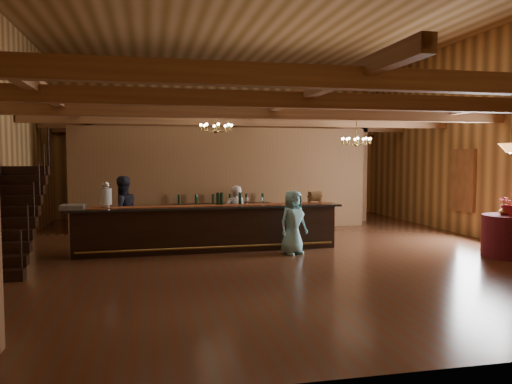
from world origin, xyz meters
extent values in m
plane|color=#4C2E1D|center=(0.00, 0.00, 0.00)|extent=(14.00, 14.00, 0.00)
plane|color=#9A6D42|center=(0.00, 0.00, 5.50)|extent=(14.00, 14.00, 0.00)
cube|color=tan|center=(0.00, 7.00, 2.75)|extent=(12.00, 0.10, 5.50)
cube|color=tan|center=(0.00, -7.00, 2.75)|extent=(12.00, 0.10, 5.50)
cube|color=tan|center=(6.00, 0.00, 2.75)|extent=(0.10, 14.00, 5.50)
cube|color=#996B3D|center=(0.00, -5.50, 3.20)|extent=(11.90, 0.20, 0.28)
cube|color=#996B3D|center=(0.00, -3.00, 3.20)|extent=(11.90, 0.20, 0.28)
cube|color=#996B3D|center=(0.00, -0.50, 3.20)|extent=(11.90, 0.20, 0.28)
cube|color=#996B3D|center=(0.00, 2.00, 3.20)|extent=(11.90, 0.20, 0.28)
cube|color=#996B3D|center=(0.00, 4.50, 3.20)|extent=(11.90, 0.20, 0.28)
cube|color=#996B3D|center=(0.00, 6.80, 3.20)|extent=(11.90, 0.20, 0.28)
cube|color=#996B3D|center=(-4.50, 0.00, 3.34)|extent=(0.18, 13.90, 0.22)
cube|color=#996B3D|center=(0.00, 0.00, 3.34)|extent=(0.18, 13.90, 0.22)
cube|color=#996B3D|center=(4.50, 0.00, 3.34)|extent=(0.18, 13.90, 0.22)
cube|color=#996B3D|center=(-4.50, 4.50, 1.60)|extent=(0.20, 0.20, 3.20)
cube|color=#996B3D|center=(4.50, 4.50, 1.60)|extent=(0.20, 0.20, 3.20)
cube|color=brown|center=(-0.50, 3.50, 1.55)|extent=(9.00, 0.18, 3.10)
cube|color=white|center=(5.95, 1.00, 1.55)|extent=(0.12, 1.05, 1.75)
cube|color=black|center=(-5.45, -1.44, 0.50)|extent=(1.00, 0.28, 0.20)
cube|color=black|center=(-5.45, -1.16, 0.70)|extent=(1.00, 0.28, 0.20)
cube|color=black|center=(-5.45, -0.88, 0.90)|extent=(1.00, 0.28, 0.20)
cube|color=black|center=(-5.45, -0.60, 1.10)|extent=(1.00, 0.28, 0.20)
cube|color=black|center=(-5.45, -0.32, 1.30)|extent=(1.00, 0.28, 0.20)
cube|color=black|center=(-5.45, -0.04, 1.50)|extent=(1.00, 0.28, 0.20)
cube|color=black|center=(-5.45, 0.24, 1.70)|extent=(1.00, 0.28, 0.20)
cube|color=black|center=(-5.45, 0.52, 1.90)|extent=(1.00, 0.28, 0.20)
cube|color=black|center=(1.00, 5.50, 0.55)|extent=(1.20, 0.60, 1.10)
cube|color=olive|center=(-2.00, 5.50, 0.50)|extent=(1.00, 0.60, 1.00)
cube|color=black|center=(-1.39, 0.07, 0.51)|extent=(6.08, 0.78, 1.01)
cube|color=black|center=(-1.39, 0.07, 1.04)|extent=(6.39, 0.92, 0.05)
cube|color=maroon|center=(-1.39, 0.07, 1.07)|extent=(5.98, 0.53, 0.01)
cylinder|color=#AA8C46|center=(-1.39, -0.33, 0.15)|extent=(5.87, 0.17, 0.05)
cylinder|color=silver|center=(-3.69, 0.07, 1.10)|extent=(0.18, 0.18, 0.08)
cylinder|color=silver|center=(-3.69, 0.07, 1.32)|extent=(0.26, 0.26, 0.36)
sphere|color=silver|center=(-3.69, 0.07, 1.57)|extent=(0.18, 0.18, 0.18)
cube|color=gray|center=(-4.38, -0.04, 1.11)|extent=(0.50, 0.50, 0.10)
cube|color=olive|center=(1.09, 0.07, 1.21)|extent=(0.06, 0.06, 0.30)
cube|color=olive|center=(1.37, 0.07, 1.21)|extent=(0.06, 0.06, 0.30)
cylinder|color=olive|center=(1.23, 0.07, 1.24)|extent=(0.24, 0.24, 0.24)
cylinder|color=black|center=(-1.14, 0.20, 1.21)|extent=(0.07, 0.07, 0.30)
cylinder|color=black|center=(-1.05, 0.20, 1.21)|extent=(0.07, 0.07, 0.30)
cylinder|color=black|center=(-0.61, 0.21, 1.21)|extent=(0.07, 0.07, 0.30)
cube|color=black|center=(-0.62, 3.22, 0.41)|extent=(2.95, 0.70, 0.82)
cylinder|color=maroon|center=(4.97, -2.05, 0.46)|extent=(1.07, 1.07, 0.93)
cylinder|color=#AA8C46|center=(-1.08, 0.85, 3.02)|extent=(0.02, 0.02, 0.36)
sphere|color=#AA8C46|center=(-1.08, 0.85, 2.84)|extent=(0.12, 0.12, 0.12)
torus|color=#AA8C46|center=(-1.08, 0.85, 2.94)|extent=(0.80, 0.80, 0.04)
cylinder|color=#AA8C46|center=(2.79, 1.20, 2.87)|extent=(0.02, 0.02, 0.65)
sphere|color=#AA8C46|center=(2.79, 1.20, 2.55)|extent=(0.12, 0.12, 0.12)
torus|color=#AA8C46|center=(2.79, 1.20, 2.65)|extent=(0.80, 0.80, 0.04)
cylinder|color=#AA8C46|center=(4.97, -2.05, 2.80)|extent=(0.02, 0.02, 0.80)
cone|color=orange|center=(4.97, -2.05, 2.40)|extent=(0.52, 0.52, 0.20)
imported|color=silver|center=(-0.62, 0.77, 0.75)|extent=(0.57, 0.40, 1.49)
imported|color=#262836|center=(-3.39, 0.86, 0.87)|extent=(1.06, 0.99, 1.75)
imported|color=#82C7CC|center=(0.45, -0.72, 0.73)|extent=(0.83, 0.70, 1.46)
imported|color=#226322|center=(1.18, 2.41, 0.60)|extent=(0.70, 0.59, 1.20)
imported|color=#C32D3B|center=(5.04, -1.96, 1.18)|extent=(0.55, 0.51, 0.50)
imported|color=#AA8C46|center=(4.89, -1.98, 1.07)|extent=(0.17, 0.17, 0.27)
camera|label=1|loc=(-2.76, -11.51, 2.20)|focal=35.00mm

